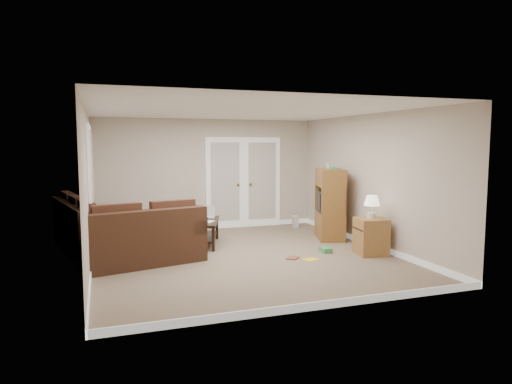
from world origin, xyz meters
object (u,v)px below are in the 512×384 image
object	(u,v)px
sectional_sofa	(113,236)
side_cabinet	(371,233)
tv_armoire	(330,204)
coffee_table	(202,231)

from	to	relation	value
sectional_sofa	side_cabinet	world-z (taller)	side_cabinet
tv_armoire	side_cabinet	distance (m)	1.51
sectional_sofa	coffee_table	bearing A→B (deg)	-0.47
sectional_sofa	coffee_table	world-z (taller)	sectional_sofa
coffee_table	tv_armoire	size ratio (longest dim) A/B	0.84
side_cabinet	tv_armoire	bearing A→B (deg)	100.00
coffee_table	tv_armoire	world-z (taller)	tv_armoire
sectional_sofa	side_cabinet	bearing A→B (deg)	-30.64
coffee_table	side_cabinet	xyz separation A→B (m)	(2.64, -1.72, 0.11)
sectional_sofa	tv_armoire	world-z (taller)	tv_armoire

